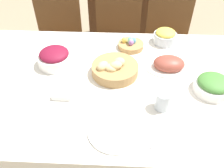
{
  "coord_description": "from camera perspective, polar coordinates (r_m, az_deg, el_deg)",
  "views": [
    {
      "loc": [
        0.05,
        -1.04,
        1.67
      ],
      "look_at": [
        0.01,
        -0.08,
        0.81
      ],
      "focal_mm": 38.0,
      "sensor_mm": 36.0,
      "label": 1
    }
  ],
  "objects": [
    {
      "name": "sideboard",
      "position": [
        3.0,
        5.88,
        18.7
      ],
      "size": [
        1.11,
        0.44,
        1.0
      ],
      "color": "#4C2D19",
      "rests_on": "ground"
    },
    {
      "name": "ham_platter",
      "position": [
        1.48,
        13.51,
        4.62
      ],
      "size": [
        0.29,
        0.2,
        0.09
      ],
      "color": "white",
      "rests_on": "dining_table"
    },
    {
      "name": "dinner_plate",
      "position": [
        1.12,
        0.76,
        -11.11
      ],
      "size": [
        0.26,
        0.26,
        0.01
      ],
      "color": "white",
      "rests_on": "dining_table"
    },
    {
      "name": "chair_far_left",
      "position": [
        2.34,
        -12.68,
        11.13
      ],
      "size": [
        0.45,
        0.45,
        0.96
      ],
      "rotation": [
        0.0,
        0.0,
        0.07
      ],
      "color": "brown",
      "rests_on": "ground"
    },
    {
      "name": "knife",
      "position": [
        1.13,
        8.74,
        -11.35
      ],
      "size": [
        0.02,
        0.18,
        0.0
      ],
      "rotation": [
        0.0,
        0.0,
        0.04
      ],
      "color": "#B7B7BC",
      "rests_on": "dining_table"
    },
    {
      "name": "pineapple_bowl",
      "position": [
        1.72,
        12.66,
        11.14
      ],
      "size": [
        0.16,
        0.16,
        0.1
      ],
      "color": "silver",
      "rests_on": "dining_table"
    },
    {
      "name": "fork",
      "position": [
        1.13,
        -7.17,
        -10.82
      ],
      "size": [
        0.02,
        0.18,
        0.0
      ],
      "rotation": [
        0.0,
        0.0,
        0.04
      ],
      "color": "#B7B7BC",
      "rests_on": "dining_table"
    },
    {
      "name": "egg_basket",
      "position": [
        1.63,
        4.52,
        9.53
      ],
      "size": [
        0.17,
        0.17,
        0.08
      ],
      "color": "#AD8451",
      "rests_on": "dining_table"
    },
    {
      "name": "drinking_cup",
      "position": [
        1.21,
        12.19,
        -3.95
      ],
      "size": [
        0.08,
        0.08,
        0.1
      ],
      "color": "silver",
      "rests_on": "dining_table"
    },
    {
      "name": "bread_basket",
      "position": [
        1.39,
        0.6,
        3.68
      ],
      "size": [
        0.27,
        0.27,
        0.1
      ],
      "color": "#AD8451",
      "rests_on": "dining_table"
    },
    {
      "name": "dining_table",
      "position": [
        1.65,
        -0.13,
        -9.16
      ],
      "size": [
        1.86,
        1.08,
        0.77
      ],
      "color": "white",
      "rests_on": "ground"
    },
    {
      "name": "spoon",
      "position": [
        1.13,
        10.28,
        -11.36
      ],
      "size": [
        0.02,
        0.18,
        0.0
      ],
      "rotation": [
        0.0,
        0.0,
        -0.04
      ],
      "color": "#B7B7BC",
      "rests_on": "dining_table"
    },
    {
      "name": "green_salad_bowl",
      "position": [
        1.39,
        23.19,
        -0.24
      ],
      "size": [
        0.2,
        0.2,
        0.09
      ],
      "color": "white",
      "rests_on": "dining_table"
    },
    {
      "name": "beet_salad_bowl",
      "position": [
        1.5,
        -13.63,
        6.24
      ],
      "size": [
        0.21,
        0.21,
        0.11
      ],
      "color": "white",
      "rests_on": "dining_table"
    },
    {
      "name": "chair_far_center",
      "position": [
        2.26,
        1.17,
        11.08
      ],
      "size": [
        0.45,
        0.45,
        0.96
      ],
      "rotation": [
        0.0,
        0.0,
        -0.07
      ],
      "color": "brown",
      "rests_on": "ground"
    },
    {
      "name": "chair_far_right",
      "position": [
        2.3,
        13.75,
        10.48
      ],
      "size": [
        0.46,
        0.46,
        0.96
      ],
      "rotation": [
        0.0,
        0.0,
        0.11
      ],
      "color": "brown",
      "rests_on": "ground"
    },
    {
      "name": "butter_dish",
      "position": [
        1.29,
        -11.91,
        -2.59
      ],
      "size": [
        0.1,
        0.06,
        0.03
      ],
      "color": "white",
      "rests_on": "dining_table"
    },
    {
      "name": "ground_plane",
      "position": [
        1.97,
        -0.11,
        -16.24
      ],
      "size": [
        12.0,
        12.0,
        0.0
      ],
      "primitive_type": "plane",
      "color": "tan"
    }
  ]
}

